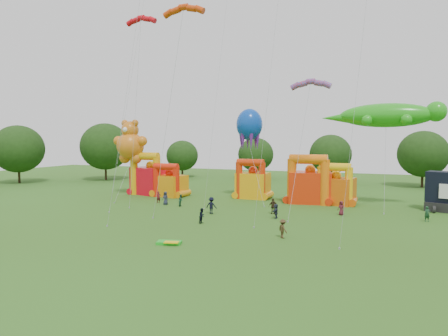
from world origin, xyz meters
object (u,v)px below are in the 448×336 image
at_px(teddy_bear_kite, 126,163).
at_px(spectator_4, 273,206).
at_px(spectator_0, 165,198).
at_px(gecko_kite, 386,119).
at_px(bouncy_castle_0, 150,178).
at_px(bouncy_castle_2, 253,183).
at_px(octopus_kite, 255,162).

distance_m(teddy_bear_kite, spectator_4, 25.13).
relative_size(teddy_bear_kite, spectator_0, 6.72).
xyz_separation_m(teddy_bear_kite, gecko_kite, (36.21, 4.80, 6.17)).
height_order(gecko_kite, spectator_4, gecko_kite).
height_order(bouncy_castle_0, spectator_0, bouncy_castle_0).
bearing_deg(spectator_4, teddy_bear_kite, -43.56).
xyz_separation_m(bouncy_castle_2, teddy_bear_kite, (-18.18, -5.54, 2.85)).
distance_m(bouncy_castle_2, gecko_kite, 20.17).
bearing_deg(bouncy_castle_2, teddy_bear_kite, -163.06).
xyz_separation_m(gecko_kite, spectator_4, (-12.04, -10.25, -10.34)).
distance_m(teddy_bear_kite, gecko_kite, 37.05).
bearing_deg(teddy_bear_kite, spectator_0, -25.15).
relative_size(octopus_kite, spectator_4, 7.14).
distance_m(octopus_kite, spectator_0, 13.36).
bearing_deg(gecko_kite, bouncy_castle_2, 177.66).
bearing_deg(gecko_kite, octopus_kite, -174.44).
bearing_deg(spectator_4, spectator_0, -35.26).
distance_m(gecko_kite, spectator_4, 18.89).
xyz_separation_m(octopus_kite, spectator_4, (4.96, -8.59, -4.58)).
relative_size(bouncy_castle_2, teddy_bear_kite, 0.50).
xyz_separation_m(bouncy_castle_2, octopus_kite, (1.04, -2.39, 3.26)).
xyz_separation_m(spectator_0, spectator_4, (15.04, -1.15, 0.05)).
height_order(bouncy_castle_2, gecko_kite, gecko_kite).
bearing_deg(gecko_kite, bouncy_castle_0, -178.12).
relative_size(gecko_kite, octopus_kite, 1.13).
relative_size(bouncy_castle_2, spectator_0, 3.33).
relative_size(bouncy_castle_2, spectator_4, 3.16).
distance_m(bouncy_castle_0, spectator_4, 24.28).
bearing_deg(bouncy_castle_2, bouncy_castle_0, -173.51).
distance_m(bouncy_castle_0, teddy_bear_kite, 4.79).
bearing_deg(teddy_bear_kite, bouncy_castle_0, 64.75).
bearing_deg(teddy_bear_kite, spectator_4, -12.70).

